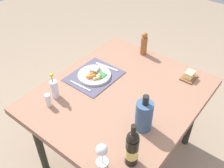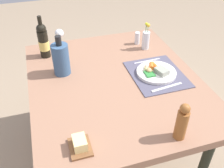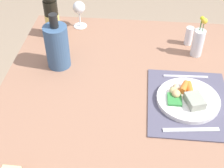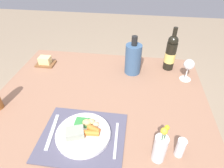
{
  "view_description": "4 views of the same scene",
  "coord_description": "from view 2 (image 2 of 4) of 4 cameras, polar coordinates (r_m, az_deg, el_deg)",
  "views": [
    {
      "loc": [
        1.13,
        0.81,
        2.01
      ],
      "look_at": [
        0.06,
        -0.03,
        0.87
      ],
      "focal_mm": 41.07,
      "sensor_mm": 36.0,
      "label": 1
    },
    {
      "loc": [
        -1.22,
        0.39,
        1.7
      ],
      "look_at": [
        -0.08,
        0.04,
        0.79
      ],
      "focal_mm": 40.36,
      "sensor_mm": 36.0,
      "label": 2
    },
    {
      "loc": [
        -0.95,
        -0.05,
        1.66
      ],
      "look_at": [
        -0.01,
        0.04,
        0.83
      ],
      "focal_mm": 49.69,
      "sensor_mm": 36.0,
      "label": 3
    },
    {
      "loc": [
        0.19,
        -0.82,
        1.51
      ],
      "look_at": [
        0.06,
        0.06,
        0.83
      ],
      "focal_mm": 30.77,
      "sensor_mm": 36.0,
      "label": 4
    }
  ],
  "objects": [
    {
      "name": "ground_plane",
      "position": [
        2.13,
        0.49,
        -15.75
      ],
      "size": [
        8.0,
        8.0,
        0.0
      ],
      "primitive_type": "plane",
      "color": "gray"
    },
    {
      "name": "dining_table",
      "position": [
        1.64,
        0.61,
        -1.05
      ],
      "size": [
        1.24,
        1.06,
        0.76
      ],
      "color": "#956A51",
      "rests_on": "ground_plane"
    },
    {
      "name": "placemat",
      "position": [
        1.66,
        10.1,
        2.22
      ],
      "size": [
        0.39,
        0.33,
        0.01
      ],
      "primitive_type": "cube",
      "color": "#4F4C60",
      "rests_on": "dining_table"
    },
    {
      "name": "dinner_plate",
      "position": [
        1.65,
        9.94,
        2.75
      ],
      "size": [
        0.26,
        0.26,
        0.05
      ],
      "color": "white",
      "rests_on": "placemat"
    },
    {
      "name": "fork",
      "position": [
        1.55,
        12.34,
        -0.72
      ],
      "size": [
        0.04,
        0.21,
        0.0
      ],
      "primitive_type": "cube",
      "rotation": [
        0.0,
        0.0,
        0.12
      ],
      "color": "silver",
      "rests_on": "placemat"
    },
    {
      "name": "knife",
      "position": [
        1.78,
        7.98,
        5.16
      ],
      "size": [
        0.02,
        0.2,
        0.0
      ],
      "primitive_type": "cube",
      "rotation": [
        0.0,
        0.0,
        0.04
      ],
      "color": "silver",
      "rests_on": "placemat"
    },
    {
      "name": "pepper_mill",
      "position": [
        1.22,
        15.55,
        -8.35
      ],
      "size": [
        0.06,
        0.06,
        0.21
      ],
      "color": "#995927",
      "rests_on": "dining_table"
    },
    {
      "name": "wine_bottle",
      "position": [
        1.84,
        -15.29,
        9.41
      ],
      "size": [
        0.07,
        0.07,
        0.3
      ],
      "color": "black",
      "rests_on": "dining_table"
    },
    {
      "name": "butter_dish",
      "position": [
        1.19,
        -7.29,
        -13.43
      ],
      "size": [
        0.13,
        0.1,
        0.06
      ],
      "color": "brown",
      "rests_on": "dining_table"
    },
    {
      "name": "salt_shaker",
      "position": [
        1.99,
        5.73,
        10.31
      ],
      "size": [
        0.04,
        0.04,
        0.1
      ],
      "primitive_type": "cylinder",
      "color": "white",
      "rests_on": "dining_table"
    },
    {
      "name": "cooler_bottle",
      "position": [
        1.63,
        -11.5,
        5.6
      ],
      "size": [
        0.11,
        0.11,
        0.26
      ],
      "color": "#39587D",
      "rests_on": "dining_table"
    },
    {
      "name": "wine_glass",
      "position": [
        1.94,
        -11.83,
        10.92
      ],
      "size": [
        0.07,
        0.07,
        0.15
      ],
      "color": "white",
      "rests_on": "dining_table"
    },
    {
      "name": "flower_vase",
      "position": [
        1.91,
        7.68,
        10.01
      ],
      "size": [
        0.06,
        0.06,
        0.21
      ],
      "color": "silver",
      "rests_on": "dining_table"
    }
  ]
}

